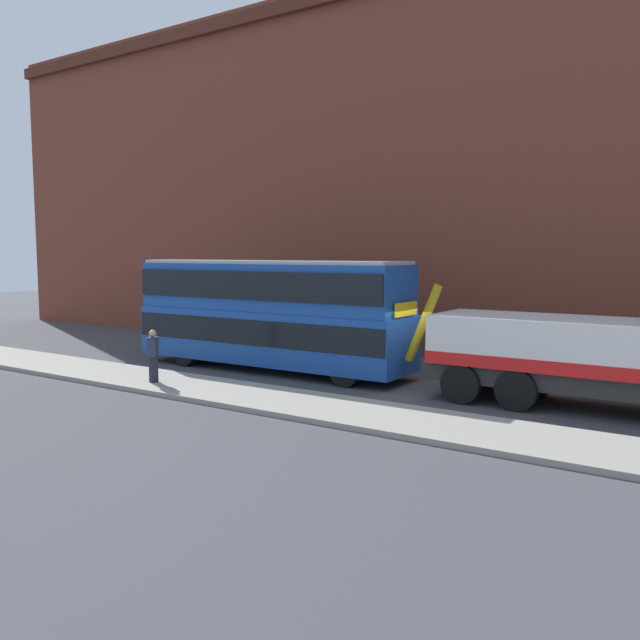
% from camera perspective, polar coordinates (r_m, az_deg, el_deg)
% --- Properties ---
extents(ground_plane, '(120.00, 120.00, 0.00)m').
position_cam_1_polar(ground_plane, '(21.37, 8.90, -5.91)').
color(ground_plane, '#424247').
extents(near_kerb, '(60.00, 2.80, 0.15)m').
position_cam_1_polar(near_kerb, '(17.73, 3.06, -8.05)').
color(near_kerb, gray).
rests_on(near_kerb, ground_plane).
extents(building_facade, '(60.00, 1.50, 16.00)m').
position_cam_1_polar(building_facade, '(27.24, 15.19, 13.55)').
color(building_facade, brown).
rests_on(building_facade, ground_plane).
extents(recovery_tow_truck, '(10.16, 2.74, 3.67)m').
position_cam_1_polar(recovery_tow_truck, '(19.29, 24.00, -2.32)').
color(recovery_tow_truck, '#2D2D2D').
rests_on(recovery_tow_truck, ground_plane).
extents(double_decker_bus, '(11.07, 2.68, 4.06)m').
position_cam_1_polar(double_decker_bus, '(24.12, -4.39, 0.85)').
color(double_decker_bus, '#19479E').
rests_on(double_decker_bus, ground_plane).
extents(pedestrian_onlooker, '(0.43, 0.48, 1.71)m').
position_cam_1_polar(pedestrian_onlooker, '(21.92, -14.30, -3.11)').
color(pedestrian_onlooker, '#232333').
rests_on(pedestrian_onlooker, near_kerb).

